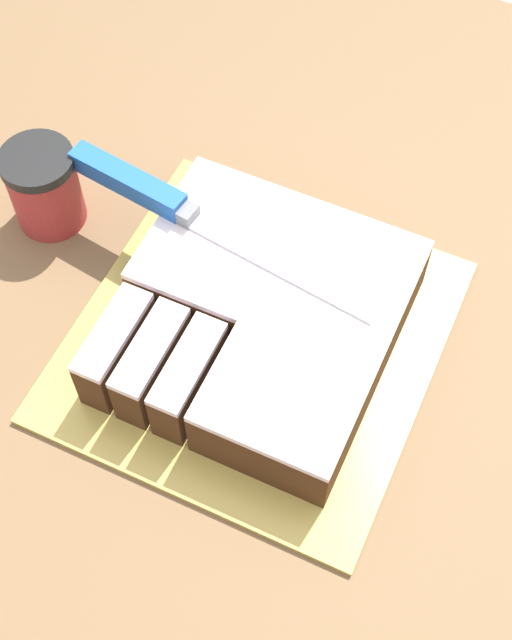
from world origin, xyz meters
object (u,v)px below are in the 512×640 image
cake_board (256,340)px  knife (153,195)px  coffee_cup (44,188)px  cake (261,318)px

cake_board → knife: knife is taller
cake_board → coffee_cup: size_ratio=3.74×
cake → knife: 0.16m
cake_board → coffee_cup: 0.26m
cake_board → cake: cake is taller
knife → coffee_cup: knife is taller
cake_board → cake: bearing=46.6°
cake_board → cake: (0.00, 0.00, 0.04)m
knife → coffee_cup: bearing=-166.3°
knife → coffee_cup: size_ratio=3.63×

